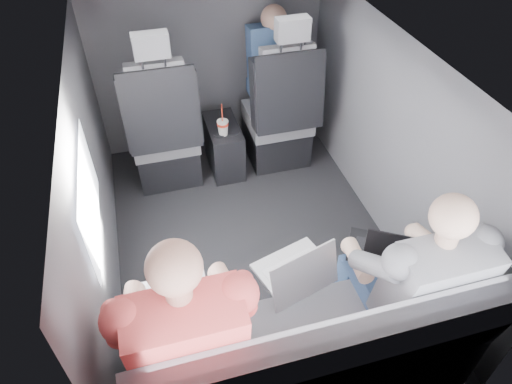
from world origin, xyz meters
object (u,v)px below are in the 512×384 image
object	(u,v)px
front_seat_right	(280,119)
passenger_rear_left	(186,331)
passenger_rear_right	(409,279)
laptop_black	(386,251)
center_console	(224,146)
rear_bench	(311,359)
soda_cup	(223,127)
laptop_silver	(297,270)
front_seat_left	(165,137)
laptop_white	(174,302)
passenger_front_right	(273,64)

from	to	relation	value
front_seat_right	passenger_rear_left	distance (m)	2.08
passenger_rear_right	laptop_black	bearing A→B (deg)	95.90
center_console	rear_bench	world-z (taller)	rear_bench
center_console	soda_cup	world-z (taller)	soda_cup
front_seat_right	passenger_rear_right	xyz separation A→B (m)	(0.04, -1.81, 0.23)
soda_cup	passenger_rear_left	world-z (taller)	passenger_rear_left
laptop_silver	front_seat_right	bearing A→B (deg)	74.73
rear_bench	soda_cup	size ratio (longest dim) A/B	6.15
center_console	passenger_rear_left	world-z (taller)	passenger_rear_left
front_seat_left	passenger_rear_right	world-z (taller)	front_seat_left
laptop_white	passenger_rear_right	world-z (taller)	passenger_rear_right
front_seat_right	laptop_silver	xyz separation A→B (m)	(-0.44, -1.62, 0.23)
center_console	passenger_front_right	size ratio (longest dim) A/B	0.63
passenger_rear_left	soda_cup	bearing A→B (deg)	72.91
rear_bench	front_seat_left	bearing A→B (deg)	103.31
front_seat_left	front_seat_right	size ratio (longest dim) A/B	1.00
front_seat_left	center_console	xyz separation A→B (m)	(0.45, 0.04, -0.20)
front_seat_right	passenger_rear_left	size ratio (longest dim) A/B	0.98
center_console	rear_bench	bearing A→B (deg)	-90.00
front_seat_left	passenger_rear_left	world-z (taller)	passenger_rear_left
soda_cup	passenger_front_right	world-z (taller)	passenger_front_right
front_seat_right	laptop_silver	distance (m)	1.69
front_seat_right	passenger_rear_left	xyz separation A→B (m)	(-1.00, -1.81, 0.25)
laptop_silver	passenger_rear_left	bearing A→B (deg)	-161.21
rear_bench	laptop_white	xyz separation A→B (m)	(-0.58, 0.27, 0.33)
front_seat_left	soda_cup	bearing A→B (deg)	-11.04
passenger_rear_left	laptop_silver	bearing A→B (deg)	18.79
front_seat_left	passenger_front_right	size ratio (longest dim) A/B	1.66
soda_cup	laptop_silver	distance (m)	1.54
laptop_black	passenger_rear_right	distance (m)	0.18
laptop_silver	passenger_rear_left	xyz separation A→B (m)	(-0.56, -0.19, 0.02)
front_seat_left	passenger_front_right	xyz separation A→B (m)	(0.91, 0.26, 0.35)
soda_cup	center_console	bearing A→B (deg)	80.12
passenger_front_right	laptop_black	bearing A→B (deg)	-89.63
passenger_rear_right	passenger_rear_left	bearing A→B (deg)	-179.96
front_seat_left	front_seat_right	bearing A→B (deg)	0.00
laptop_black	passenger_rear_right	xyz separation A→B (m)	(0.02, -0.18, 0.00)
passenger_rear_left	front_seat_right	bearing A→B (deg)	61.01
laptop_white	passenger_rear_left	world-z (taller)	passenger_rear_left
front_seat_left	laptop_white	distance (m)	1.66
rear_bench	laptop_white	bearing A→B (deg)	155.37
laptop_black	passenger_rear_left	world-z (taller)	passenger_rear_left
front_seat_left	passenger_rear_left	bearing A→B (deg)	-93.21
front_seat_left	passenger_rear_left	size ratio (longest dim) A/B	0.98
front_seat_right	soda_cup	size ratio (longest dim) A/B	4.86
laptop_white	laptop_black	xyz separation A→B (m)	(1.06, 0.01, -0.00)
front_seat_left	passenger_front_right	world-z (taller)	front_seat_left
center_console	passenger_rear_right	world-z (taller)	passenger_rear_right
rear_bench	laptop_silver	xyz separation A→B (m)	(0.01, 0.28, 0.33)
soda_cup	passenger_rear_left	distance (m)	1.81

